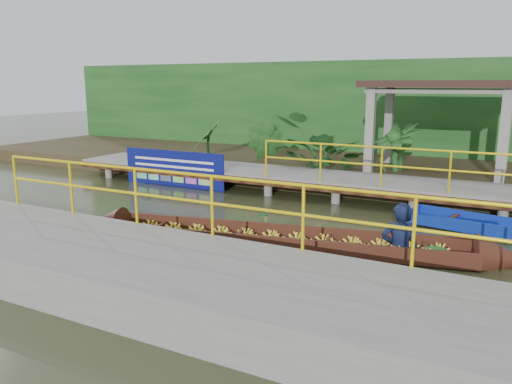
% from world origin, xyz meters
% --- Properties ---
extents(ground, '(80.00, 80.00, 0.00)m').
position_xyz_m(ground, '(0.00, 0.00, 0.00)').
color(ground, '#2D3018').
rests_on(ground, ground).
extents(land_strip, '(30.00, 8.00, 0.45)m').
position_xyz_m(land_strip, '(0.00, 7.50, 0.23)').
color(land_strip, '#332819').
rests_on(land_strip, ground).
extents(far_dock, '(16.00, 2.06, 1.66)m').
position_xyz_m(far_dock, '(0.02, 3.43, 0.48)').
color(far_dock, slate).
rests_on(far_dock, ground).
extents(near_dock, '(18.00, 2.40, 1.73)m').
position_xyz_m(near_dock, '(1.00, -4.20, 0.30)').
color(near_dock, slate).
rests_on(near_dock, ground).
extents(pavilion, '(4.40, 3.00, 3.00)m').
position_xyz_m(pavilion, '(3.00, 6.30, 2.82)').
color(pavilion, slate).
rests_on(pavilion, ground).
extents(foliage_backdrop, '(30.00, 0.80, 4.00)m').
position_xyz_m(foliage_backdrop, '(0.00, 10.00, 2.00)').
color(foliage_backdrop, '#144017').
rests_on(foliage_backdrop, ground).
extents(vendor_boat, '(8.73, 2.65, 2.27)m').
position_xyz_m(vendor_boat, '(1.74, -1.16, 0.31)').
color(vendor_boat, '#3D1C10').
rests_on(vendor_boat, ground).
extents(moored_blue_boat, '(3.18, 1.37, 0.74)m').
position_xyz_m(moored_blue_boat, '(5.18, 1.43, 0.13)').
color(moored_blue_boat, '#0D2896').
rests_on(moored_blue_boat, ground).
extents(blue_banner, '(3.62, 0.04, 1.13)m').
position_xyz_m(blue_banner, '(-4.13, 2.48, 0.56)').
color(blue_banner, navy).
rests_on(blue_banner, ground).
extents(tropical_plants, '(14.19, 1.19, 1.49)m').
position_xyz_m(tropical_plants, '(1.54, 5.30, 1.20)').
color(tropical_plants, '#144017').
rests_on(tropical_plants, ground).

